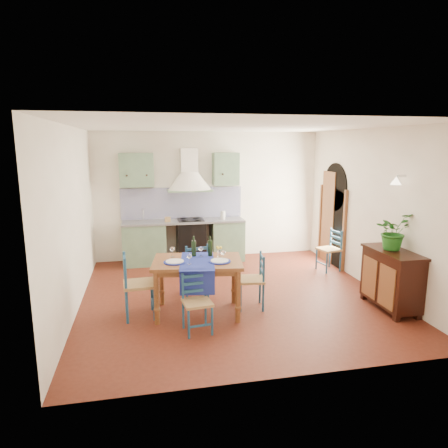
% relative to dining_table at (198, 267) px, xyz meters
% --- Properties ---
extents(floor, '(5.00, 5.00, 0.00)m').
position_rel_dining_table_xyz_m(floor, '(0.69, 0.60, -0.74)').
color(floor, '#48190F').
rests_on(floor, ground).
extents(back_wall, '(5.00, 0.96, 2.80)m').
position_rel_dining_table_xyz_m(back_wall, '(0.22, 2.89, 0.31)').
color(back_wall, white).
rests_on(back_wall, ground).
extents(right_wall, '(0.26, 5.00, 2.80)m').
position_rel_dining_table_xyz_m(right_wall, '(3.18, 0.88, 0.60)').
color(right_wall, white).
rests_on(right_wall, ground).
extents(left_wall, '(0.04, 5.00, 2.80)m').
position_rel_dining_table_xyz_m(left_wall, '(-1.81, 0.60, 0.66)').
color(left_wall, white).
rests_on(left_wall, ground).
extents(ceiling, '(5.00, 5.00, 0.01)m').
position_rel_dining_table_xyz_m(ceiling, '(0.69, 0.60, 2.07)').
color(ceiling, white).
rests_on(ceiling, back_wall).
extents(dining_table, '(1.42, 1.10, 1.15)m').
position_rel_dining_table_xyz_m(dining_table, '(0.00, 0.00, 0.00)').
color(dining_table, brown).
rests_on(dining_table, ground).
extents(chair_near, '(0.42, 0.42, 0.80)m').
position_rel_dining_table_xyz_m(chair_near, '(-0.10, -0.59, -0.32)').
color(chair_near, navy).
rests_on(chair_near, ground).
extents(chair_far, '(0.50, 0.50, 0.92)m').
position_rel_dining_table_xyz_m(chair_far, '(0.04, 0.70, -0.26)').
color(chair_far, navy).
rests_on(chair_far, ground).
extents(chair_left, '(0.48, 0.48, 0.96)m').
position_rel_dining_table_xyz_m(chair_left, '(-0.90, 0.04, -0.24)').
color(chair_left, navy).
rests_on(chair_left, ground).
extents(chair_right, '(0.46, 0.46, 0.87)m').
position_rel_dining_table_xyz_m(chair_right, '(0.86, 0.04, -0.29)').
color(chair_right, navy).
rests_on(chair_right, ground).
extents(chair_spare, '(0.47, 0.47, 0.84)m').
position_rel_dining_table_xyz_m(chair_spare, '(2.92, 1.56, -0.30)').
color(chair_spare, navy).
rests_on(chair_spare, ground).
extents(sideboard, '(0.50, 1.05, 0.94)m').
position_rel_dining_table_xyz_m(sideboard, '(2.95, -0.43, -0.23)').
color(sideboard, black).
rests_on(sideboard, ground).
extents(potted_plant, '(0.64, 0.60, 0.57)m').
position_rel_dining_table_xyz_m(potted_plant, '(2.96, -0.36, 0.49)').
color(potted_plant, '#1D5D1A').
rests_on(potted_plant, sideboard).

